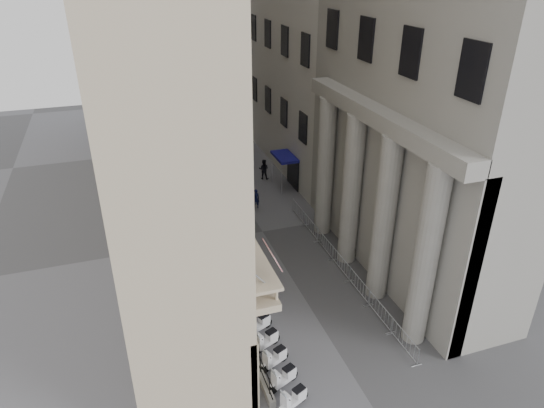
% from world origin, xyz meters
% --- Properties ---
extents(iron_fence, '(0.30, 28.00, 1.40)m').
position_xyz_m(iron_fence, '(-4.30, 18.00, 0.00)').
color(iron_fence, black).
rests_on(iron_fence, ground).
extents(blue_awning, '(1.60, 3.00, 3.00)m').
position_xyz_m(blue_awning, '(4.15, 26.00, 0.00)').
color(blue_awning, navy).
rests_on(blue_awning, ground).
extents(flag, '(1.00, 1.40, 8.20)m').
position_xyz_m(flag, '(-4.00, 5.00, 0.00)').
color(flag, '#9E0C11').
rests_on(flag, ground).
extents(scooter_0, '(1.51, 1.06, 1.50)m').
position_xyz_m(scooter_0, '(-3.41, 3.75, 0.00)').
color(scooter_0, white).
rests_on(scooter_0, ground).
extents(scooter_1, '(1.51, 1.06, 1.50)m').
position_xyz_m(scooter_1, '(-3.41, 5.06, 0.00)').
color(scooter_1, white).
rests_on(scooter_1, ground).
extents(scooter_2, '(1.51, 1.06, 1.50)m').
position_xyz_m(scooter_2, '(-3.41, 6.36, 0.00)').
color(scooter_2, white).
rests_on(scooter_2, ground).
extents(scooter_3, '(1.51, 1.06, 1.50)m').
position_xyz_m(scooter_3, '(-3.41, 7.67, 0.00)').
color(scooter_3, white).
rests_on(scooter_3, ground).
extents(scooter_4, '(1.51, 1.06, 1.50)m').
position_xyz_m(scooter_4, '(-3.41, 8.97, 0.00)').
color(scooter_4, white).
rests_on(scooter_4, ground).
extents(scooter_5, '(1.51, 1.06, 1.50)m').
position_xyz_m(scooter_5, '(-3.41, 10.28, 0.00)').
color(scooter_5, white).
rests_on(scooter_5, ground).
extents(scooter_6, '(1.51, 1.06, 1.50)m').
position_xyz_m(scooter_6, '(-3.41, 11.59, 0.00)').
color(scooter_6, white).
rests_on(scooter_6, ground).
extents(scooter_7, '(1.51, 1.06, 1.50)m').
position_xyz_m(scooter_7, '(-3.41, 12.89, 0.00)').
color(scooter_7, white).
rests_on(scooter_7, ground).
extents(scooter_8, '(1.51, 1.06, 1.50)m').
position_xyz_m(scooter_8, '(-3.41, 14.20, 0.00)').
color(scooter_8, white).
rests_on(scooter_8, ground).
extents(scooter_9, '(1.51, 1.06, 1.50)m').
position_xyz_m(scooter_9, '(-3.41, 15.50, 0.00)').
color(scooter_9, white).
rests_on(scooter_9, ground).
extents(scooter_10, '(1.51, 1.06, 1.50)m').
position_xyz_m(scooter_10, '(-3.41, 16.81, 0.00)').
color(scooter_10, white).
rests_on(scooter_10, ground).
extents(scooter_11, '(1.51, 1.06, 1.50)m').
position_xyz_m(scooter_11, '(-3.41, 18.12, 0.00)').
color(scooter_11, white).
rests_on(scooter_11, ground).
extents(scooter_12, '(1.51, 1.06, 1.50)m').
position_xyz_m(scooter_12, '(-3.41, 19.42, 0.00)').
color(scooter_12, white).
rests_on(scooter_12, ground).
extents(scooter_13, '(1.51, 1.06, 1.50)m').
position_xyz_m(scooter_13, '(-3.41, 20.73, 0.00)').
color(scooter_13, white).
rests_on(scooter_13, ground).
extents(scooter_14, '(1.51, 1.06, 1.50)m').
position_xyz_m(scooter_14, '(-3.41, 22.04, 0.00)').
color(scooter_14, white).
rests_on(scooter_14, ground).
extents(scooter_15, '(1.51, 1.06, 1.50)m').
position_xyz_m(scooter_15, '(-3.41, 23.34, 0.00)').
color(scooter_15, white).
rests_on(scooter_15, ground).
extents(barrier_0, '(0.60, 2.40, 1.10)m').
position_xyz_m(barrier_0, '(3.30, 5.35, 0.00)').
color(barrier_0, '#B4B7BC').
rests_on(barrier_0, ground).
extents(barrier_1, '(0.60, 2.40, 1.10)m').
position_xyz_m(barrier_1, '(3.30, 7.85, 0.00)').
color(barrier_1, '#B4B7BC').
rests_on(barrier_1, ground).
extents(barrier_2, '(0.60, 2.40, 1.10)m').
position_xyz_m(barrier_2, '(3.30, 10.35, 0.00)').
color(barrier_2, '#B4B7BC').
rests_on(barrier_2, ground).
extents(barrier_3, '(0.60, 2.40, 1.10)m').
position_xyz_m(barrier_3, '(3.30, 12.85, 0.00)').
color(barrier_3, '#B4B7BC').
rests_on(barrier_3, ground).
extents(barrier_4, '(0.60, 2.40, 1.10)m').
position_xyz_m(barrier_4, '(3.30, 15.35, 0.00)').
color(barrier_4, '#B4B7BC').
rests_on(barrier_4, ground).
extents(barrier_5, '(0.60, 2.40, 1.10)m').
position_xyz_m(barrier_5, '(3.30, 17.85, 0.00)').
color(barrier_5, '#B4B7BC').
rests_on(barrier_5, ground).
extents(barrier_6, '(0.60, 2.40, 1.10)m').
position_xyz_m(barrier_6, '(3.30, 20.35, 0.00)').
color(barrier_6, '#B4B7BC').
rests_on(barrier_6, ground).
extents(security_tent, '(3.90, 3.90, 3.17)m').
position_xyz_m(security_tent, '(-3.60, 23.26, 2.65)').
color(security_tent, white).
rests_on(security_tent, ground).
extents(street_lamp, '(2.27, 0.77, 7.10)m').
position_xyz_m(street_lamp, '(-2.26, 23.39, 4.18)').
color(street_lamp, gray).
rests_on(street_lamp, ground).
extents(info_kiosk, '(0.41, 0.86, 1.77)m').
position_xyz_m(info_kiosk, '(-4.19, 20.50, 0.89)').
color(info_kiosk, black).
rests_on(info_kiosk, ground).
extents(pedestrian_a, '(0.65, 0.47, 1.65)m').
position_xyz_m(pedestrian_a, '(0.63, 23.01, 0.83)').
color(pedestrian_a, black).
rests_on(pedestrian_a, ground).
extents(pedestrian_b, '(1.14, 1.06, 1.88)m').
position_xyz_m(pedestrian_b, '(3.00, 28.34, 0.94)').
color(pedestrian_b, black).
rests_on(pedestrian_b, ground).
extents(pedestrian_c, '(1.00, 0.86, 1.74)m').
position_xyz_m(pedestrian_c, '(0.28, 29.92, 0.87)').
color(pedestrian_c, black).
rests_on(pedestrian_c, ground).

